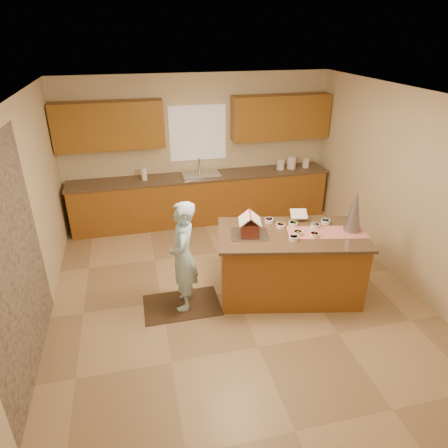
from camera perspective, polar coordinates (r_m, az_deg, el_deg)
The scene contains 28 objects.
floor at distance 5.84m, azimuth 1.43°, elevation -9.59°, with size 5.50×5.50×0.00m, color tan.
ceiling at distance 4.79m, azimuth 1.80°, elevation 17.62°, with size 5.50×5.50×0.00m, color silver.
wall_back at distance 7.71m, azimuth -3.73°, elevation 10.63°, with size 5.50×5.50×0.00m, color beige.
wall_front at distance 3.02m, azimuth 15.80°, elevation -18.24°, with size 5.50×5.50×0.00m, color beige.
wall_left at distance 5.17m, azimuth -26.26°, elevation -0.20°, with size 5.50×5.50×0.00m, color beige.
wall_right at distance 6.25m, azimuth 24.40°, elevation 4.53°, with size 5.50×5.50×0.00m, color beige.
stone_accent at distance 4.52m, azimuth -27.58°, elevation -5.70°, with size 2.50×2.50×0.00m, color gray.
window_curtain at distance 7.60m, azimuth -3.76°, elevation 12.75°, with size 1.05×0.03×1.00m, color white.
back_counter_base at distance 7.72m, azimuth -3.15°, elevation 3.53°, with size 4.80×0.60×0.88m, color brown.
back_counter_top at distance 7.56m, azimuth -3.24°, elevation 6.75°, with size 4.85×0.63×0.04m, color brown.
upper_cabinet_left at distance 7.31m, azimuth -16.00°, elevation 13.28°, with size 1.85×0.35×0.80m, color #9A6721.
upper_cabinet_right at distance 7.81m, azimuth 8.04°, elevation 14.80°, with size 1.85×0.35×0.80m, color #9A6721.
sink at distance 7.56m, azimuth -3.23°, elevation 6.68°, with size 0.70×0.45×0.12m, color silver.
faucet at distance 7.68m, azimuth -3.51°, elevation 8.31°, with size 0.03×0.03×0.28m, color silver.
island_base at distance 5.65m, azimuth 9.26°, elevation -5.76°, with size 1.87×0.94×0.91m, color brown.
island_top at distance 5.41m, azimuth 9.62°, elevation -1.46°, with size 1.95×1.02×0.04m, color brown.
table_runner at distance 5.51m, azimuth 14.43°, elevation -1.16°, with size 1.04×0.37×0.01m, color #BA0F0D.
baking_tray at distance 5.27m, azimuth 3.63°, elevation -1.48°, with size 0.48×0.35×0.03m, color silver.
cookbook at distance 5.74m, azimuth 10.55°, elevation 1.41°, with size 0.23×0.02×0.19m, color white.
tinsel_tree at distance 5.53m, azimuth 18.04°, elevation 1.75°, with size 0.23×0.23×0.57m, color #B4B2BF.
rug at distance 5.61m, azimuth -5.98°, elevation -11.35°, with size 1.02×0.67×0.01m, color black.
boy at distance 5.19m, azimuth -5.82°, elevation -4.61°, with size 0.55×0.36×1.51m, color #B0E2F9.
canister_a at distance 7.93m, azimuth 8.02°, elevation 8.40°, with size 0.15×0.15×0.20m, color white.
canister_b at distance 8.00m, azimuth 9.55°, elevation 8.60°, with size 0.17×0.17×0.24m, color white.
canister_c at distance 8.13m, azimuth 11.55°, elevation 8.51°, with size 0.13×0.13×0.19m, color white.
paper_towel at distance 7.42m, azimuth -11.27°, elevation 6.96°, with size 0.10×0.10×0.22m, color white.
gingerbread_house at distance 5.22m, azimuth 3.67°, elevation -0.29°, with size 0.34×0.34×0.29m.
candy_bowls at distance 5.49m, azimuth 10.53°, elevation -0.54°, with size 0.87×0.69×0.06m.
Camera 1 is at (-1.24, -4.57, 3.42)m, focal length 32.23 mm.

